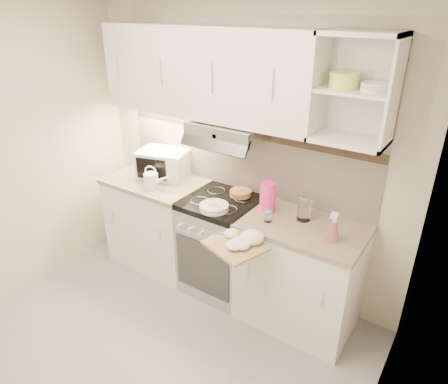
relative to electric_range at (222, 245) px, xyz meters
The scene contains 17 objects.
ground 1.19m from the electric_range, 90.00° to the right, with size 3.00×3.00×0.00m, color gray.
room_shell 1.39m from the electric_range, 89.81° to the right, with size 3.04×2.84×2.52m.
base_cabinet_left 0.75m from the electric_range, behind, with size 0.90×0.60×0.86m, color white.
worktop_left 0.86m from the electric_range, behind, with size 0.92×0.62×0.04m, color gray.
base_cabinet_right 0.75m from the electric_range, ahead, with size 0.90×0.60×0.86m, color white.
worktop_right 0.86m from the electric_range, ahead, with size 0.92×0.62×0.04m, color gray.
electric_range is the anchor object (origin of this frame).
microwave 0.95m from the electric_range, behind, with size 0.53×0.45×0.26m.
watering_can 0.85m from the electric_range, 167.59° to the right, with size 0.24×0.14×0.21m.
plate_stack 0.51m from the electric_range, 74.71° to the right, with size 0.24×0.24×0.05m.
bread_loaf 0.51m from the electric_range, 61.42° to the left, with size 0.19×0.19×0.05m, color tan.
pink_pitcher 0.70m from the electric_range, ahead, with size 0.13×0.12×0.24m.
glass_jar 0.90m from the electric_range, ahead, with size 0.11×0.11×0.21m.
spice_jar 0.71m from the electric_range, 12.28° to the right, with size 0.06×0.06×0.09m.
spray_bottle 1.14m from the electric_range, ahead, with size 0.09×0.09×0.24m.
cutting_board 0.78m from the electric_range, 47.25° to the right, with size 0.37×0.34×0.02m, color #A27249.
dish_towel 0.80m from the electric_range, 45.78° to the right, with size 0.30×0.25×0.08m, color white, non-canonical shape.
Camera 1 is at (1.70, -1.38, 2.40)m, focal length 32.00 mm.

